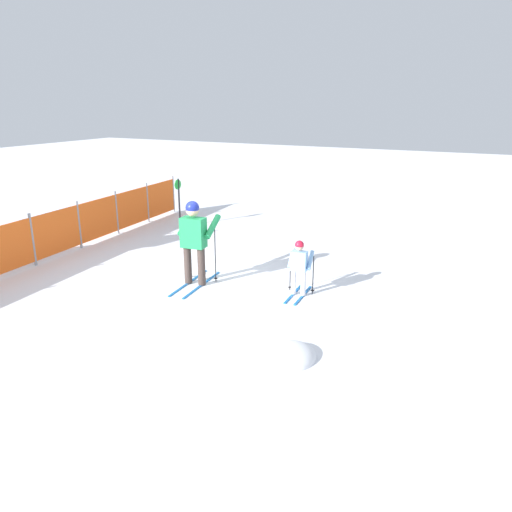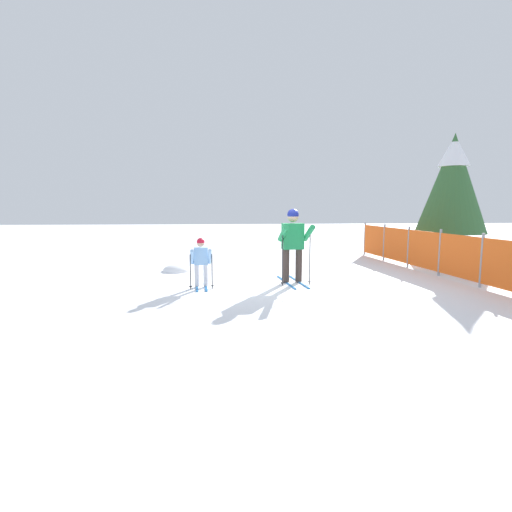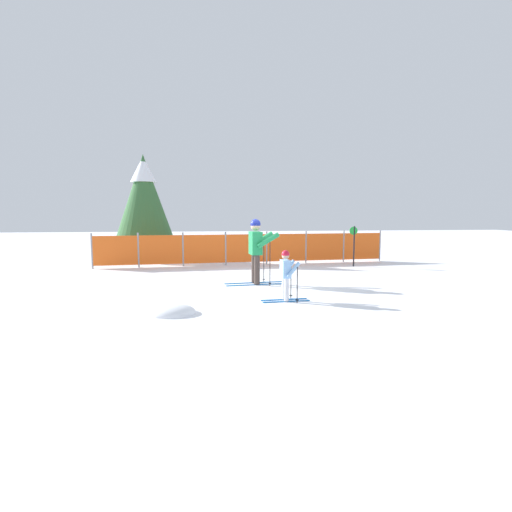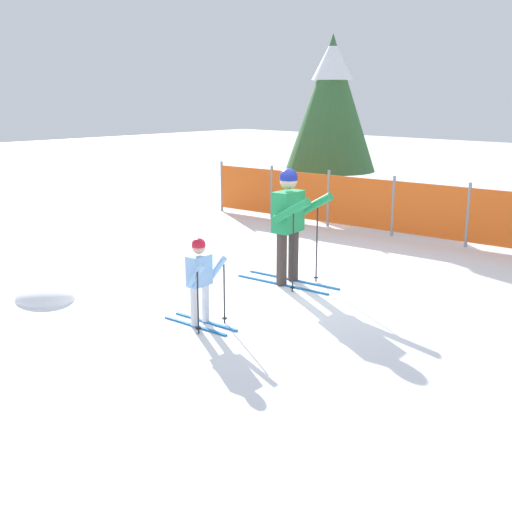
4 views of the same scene
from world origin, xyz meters
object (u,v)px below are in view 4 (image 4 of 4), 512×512
object	(u,v)px
skier_child	(200,275)
safety_fence	(429,211)
skier_adult	(290,216)
conifer_far	(332,101)

from	to	relation	value
skier_child	safety_fence	distance (m)	6.01
skier_adult	skier_child	xyz separation A→B (m)	(0.37, -2.08, -0.39)
skier_adult	safety_fence	bearing A→B (deg)	82.05
skier_child	safety_fence	bearing A→B (deg)	88.04
skier_adult	conifer_far	world-z (taller)	conifer_far
safety_fence	conifer_far	size ratio (longest dim) A/B	2.54
skier_adult	conifer_far	distance (m)	7.13
safety_fence	conifer_far	world-z (taller)	conifer_far
skier_adult	skier_child	size ratio (longest dim) A/B	1.57
conifer_far	skier_child	bearing A→B (deg)	-62.92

